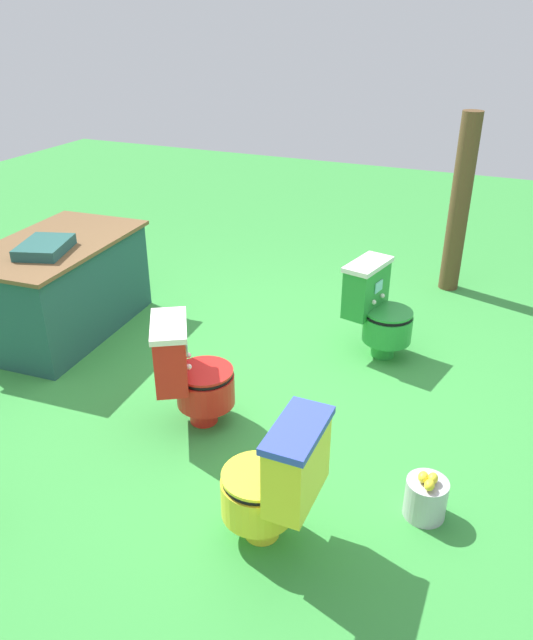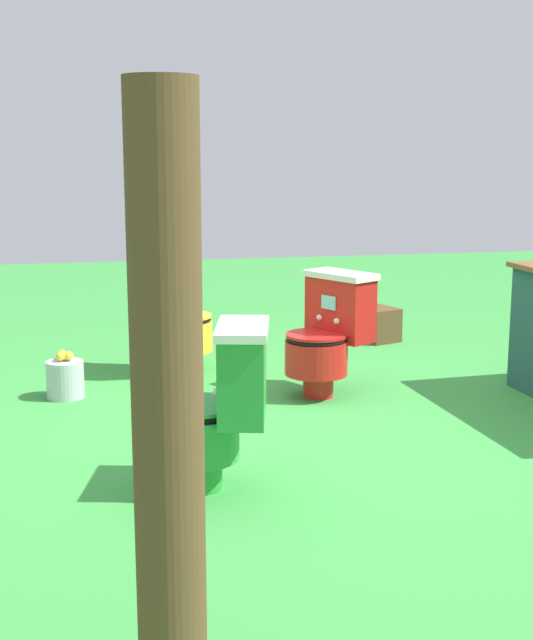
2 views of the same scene
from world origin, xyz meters
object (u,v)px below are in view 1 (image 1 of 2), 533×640
toilet_red (190,373)px  toilet_green (378,309)px  vendor_table (61,287)px  lemon_bucket (426,497)px  wooden_post (460,205)px  toilet_yellow (275,481)px

toilet_red → toilet_green: bearing=116.6°
vendor_table → lemon_bucket: bearing=-106.7°
toilet_green → wooden_post: (1.50, -0.34, 0.44)m
vendor_table → lemon_bucket: 3.26m
toilet_yellow → lemon_bucket: size_ratio=2.63×
toilet_red → wooden_post: 3.12m
toilet_red → vendor_table: vendor_table is taller
wooden_post → toilet_green: bearing=167.3°
toilet_green → lemon_bucket: bearing=35.9°
toilet_red → wooden_post: (2.85, -1.19, 0.44)m
toilet_green → wooden_post: bearing=-179.8°
vendor_table → toilet_yellow: bearing=-119.6°
toilet_yellow → toilet_green: same height
toilet_green → wooden_post: size_ratio=0.45×
toilet_red → wooden_post: size_ratio=0.45×
toilet_red → vendor_table: size_ratio=0.48×
toilet_yellow → wooden_post: wooden_post is taller
toilet_yellow → wooden_post: size_ratio=0.45×
toilet_red → toilet_yellow: size_ratio=1.00×
toilet_red → wooden_post: bearing=126.3°
toilet_yellow → wooden_post: (3.54, -0.33, 0.44)m
wooden_post → lemon_bucket: wooden_post is taller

